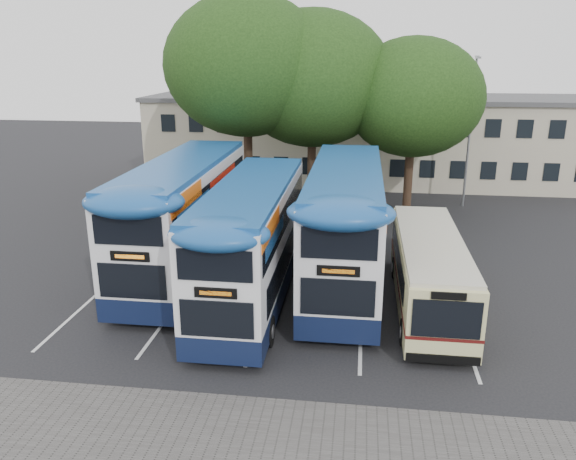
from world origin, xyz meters
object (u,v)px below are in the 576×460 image
(bus_dd_right, at_px, (345,221))
(bus_dd_mid, at_px, (253,237))
(tree_right, at_px, (414,98))
(bus_dd_left, at_px, (185,212))
(tree_mid, at_px, (313,79))
(bus_single, at_px, (429,267))
(lamp_post, at_px, (471,124))
(tree_left, at_px, (246,66))

(bus_dd_right, bearing_deg, bus_dd_mid, -148.82)
(tree_right, relative_size, bus_dd_left, 0.86)
(tree_mid, bearing_deg, bus_dd_left, -112.67)
(bus_dd_right, xyz_separation_m, bus_single, (3.24, -1.90, -1.13))
(lamp_post, xyz_separation_m, bus_dd_mid, (-10.45, -15.38, -2.55))
(bus_single, bearing_deg, tree_mid, 113.36)
(lamp_post, bearing_deg, bus_dd_mid, -124.20)
(bus_dd_right, distance_m, bus_single, 3.92)
(tree_left, bearing_deg, lamp_post, 14.45)
(tree_mid, distance_m, bus_dd_right, 12.46)
(tree_left, xyz_separation_m, bus_dd_left, (-0.87, -9.55, -5.82))
(tree_left, relative_size, bus_dd_right, 1.06)
(tree_left, xyz_separation_m, tree_right, (9.34, 1.00, -1.72))
(bus_dd_left, height_order, bus_dd_right, bus_dd_left)
(lamp_post, height_order, bus_dd_left, lamp_post)
(lamp_post, distance_m, tree_right, 4.69)
(lamp_post, distance_m, bus_dd_mid, 18.77)
(bus_dd_mid, distance_m, bus_dd_right, 4.01)
(tree_mid, bearing_deg, bus_dd_mid, -94.53)
(tree_left, distance_m, tree_right, 9.55)
(lamp_post, height_order, tree_left, tree_left)
(tree_mid, distance_m, tree_right, 5.82)
(bus_dd_mid, bearing_deg, bus_dd_right, 31.18)
(bus_dd_left, bearing_deg, tree_left, 84.79)
(tree_left, relative_size, tree_right, 1.23)
(tree_right, xyz_separation_m, bus_single, (-0.11, -12.85, -5.25))
(bus_single, bearing_deg, bus_dd_right, 149.62)
(lamp_post, distance_m, tree_mid, 10.03)
(bus_dd_left, height_order, bus_single, bus_dd_left)
(lamp_post, bearing_deg, tree_right, -147.35)
(tree_mid, xyz_separation_m, bus_dd_mid, (-1.05, -13.20, -5.25))
(tree_left, height_order, tree_mid, tree_left)
(lamp_post, height_order, bus_dd_right, lamp_post)
(tree_left, relative_size, bus_single, 1.35)
(tree_right, height_order, bus_dd_left, tree_right)
(lamp_post, relative_size, bus_single, 0.98)
(bus_dd_right, relative_size, bus_single, 1.27)
(tree_right, bearing_deg, bus_dd_left, -134.07)
(tree_left, height_order, tree_right, tree_left)
(bus_dd_mid, bearing_deg, bus_single, 1.50)
(tree_left, bearing_deg, bus_dd_left, -95.21)
(lamp_post, xyz_separation_m, bus_dd_left, (-13.89, -12.90, -2.38))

